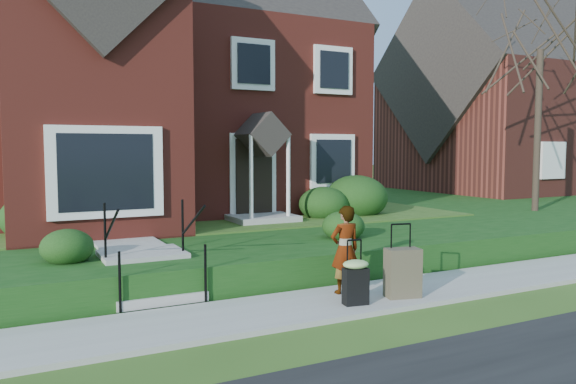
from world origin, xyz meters
TOP-DOWN VIEW (x-y plane):
  - ground at (0.00, 0.00)m, footprint 120.00×120.00m
  - sidewalk at (0.00, 0.00)m, footprint 60.00×1.60m
  - terrace at (4.00, 10.90)m, footprint 44.00×20.00m
  - walkway at (-2.50, 5.00)m, footprint 1.20×6.00m
  - main_house at (-0.21, 9.61)m, footprint 10.40×10.20m
  - neighbour_house at (16.00, 11.00)m, footprint 9.40×8.00m
  - front_steps at (-2.50, 1.84)m, footprint 1.40×2.02m
  - foundation_shrubs at (1.05, 5.22)m, footprint 9.82×4.60m
  - woman at (0.36, 0.29)m, footprint 0.54×0.36m
  - suitcase_black at (0.14, -0.36)m, footprint 0.46×0.40m
  - suitcase_olive at (1.05, -0.34)m, footprint 0.60×0.43m
  - tree_gap at (9.55, 4.08)m, footprint 5.19×5.19m

SIDE VIEW (x-z plane):
  - ground at x=0.00m, z-range 0.00..0.00m
  - sidewalk at x=0.00m, z-range 0.00..0.08m
  - terrace at x=4.00m, z-range 0.00..0.60m
  - suitcase_black at x=0.14m, z-range -0.03..0.97m
  - front_steps at x=-2.50m, z-range -0.28..1.22m
  - suitcase_olive at x=1.05m, z-range -0.12..1.07m
  - walkway at x=-2.50m, z-range 0.60..0.66m
  - woman at x=0.36m, z-range 0.08..1.53m
  - foundation_shrubs at x=1.05m, z-range 0.50..1.74m
  - neighbour_house at x=16.00m, z-range 0.65..9.85m
  - main_house at x=-0.21m, z-range 0.56..9.96m
  - tree_gap at x=9.55m, z-range 2.08..9.49m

